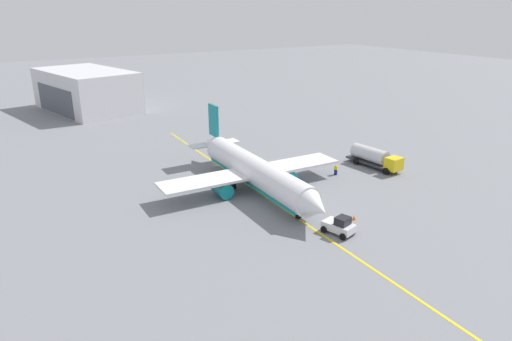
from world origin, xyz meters
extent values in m
plane|color=slate|center=(0.00, 0.00, 0.00)|extent=(400.00, 400.00, 0.00)
cylinder|color=white|center=(0.00, 0.00, 2.92)|extent=(25.57, 4.75, 3.85)
cube|color=teal|center=(0.00, 0.00, 1.87)|extent=(24.14, 4.01, 1.08)
cone|color=white|center=(14.13, -0.50, 2.92)|extent=(3.66, 3.81, 3.69)
cone|color=white|center=(-14.84, 0.53, 3.31)|extent=(5.06, 3.44, 3.27)
cube|color=teal|center=(-14.13, 0.50, 7.25)|extent=(3.21, 0.47, 5.20)
cube|color=white|center=(-14.13, 0.50, 3.32)|extent=(2.70, 8.48, 0.24)
cube|color=white|center=(-1.00, 0.04, 2.44)|extent=(5.77, 27.43, 0.36)
cylinder|color=teal|center=(-0.01, 5.20, 1.19)|extent=(3.27, 2.21, 2.10)
cylinder|color=teal|center=(-0.38, -5.19, 1.19)|extent=(3.27, 2.21, 2.10)
cylinder|color=#4C4C51|center=(10.60, -0.38, 1.16)|extent=(0.24, 0.24, 1.22)
cylinder|color=black|center=(10.60, -0.38, 0.55)|extent=(1.11, 0.44, 1.10)
cylinder|color=#4C4C51|center=(-1.91, 2.67, 1.16)|extent=(0.24, 0.24, 1.22)
cylinder|color=black|center=(-1.91, 2.67, 0.55)|extent=(1.11, 0.44, 1.10)
cylinder|color=#4C4C51|center=(-2.09, -2.53, 1.16)|extent=(0.24, 0.24, 1.22)
cylinder|color=black|center=(-2.09, -2.53, 0.55)|extent=(1.11, 0.44, 1.10)
cube|color=#2D2D33|center=(1.04, 21.60, 0.70)|extent=(9.45, 3.31, 0.30)
cube|color=yellow|center=(5.26, 21.98, 1.65)|extent=(2.20, 2.57, 2.00)
cube|color=black|center=(6.15, 22.06, 2.05)|extent=(0.34, 2.01, 0.90)
cylinder|color=silver|center=(0.44, 21.55, 2.00)|extent=(6.65, 2.86, 2.30)
cylinder|color=black|center=(4.75, 23.19, 0.55)|extent=(1.13, 0.45, 1.10)
cylinder|color=black|center=(4.97, 20.70, 0.55)|extent=(1.13, 0.45, 1.10)
cylinder|color=black|center=(-1.33, 22.65, 0.55)|extent=(1.13, 0.45, 1.10)
cylinder|color=black|center=(-1.11, 20.16, 0.55)|extent=(1.13, 0.45, 1.10)
cube|color=silver|center=(16.20, 1.26, 0.85)|extent=(3.99, 2.86, 0.90)
cube|color=black|center=(16.69, 1.39, 1.75)|extent=(1.77, 1.91, 0.90)
cylinder|color=black|center=(15.21, -0.04, 0.40)|extent=(0.85, 0.50, 0.80)
cylinder|color=black|center=(14.69, 1.90, 0.40)|extent=(0.85, 0.50, 0.80)
cylinder|color=black|center=(17.72, 0.63, 0.40)|extent=(0.85, 0.50, 0.80)
cylinder|color=black|center=(17.20, 2.57, 0.40)|extent=(0.85, 0.50, 0.80)
cube|color=navy|center=(0.93, 13.98, 0.42)|extent=(0.54, 0.51, 0.85)
cube|color=yellow|center=(0.93, 13.98, 1.15)|extent=(0.63, 0.59, 0.60)
sphere|color=tan|center=(0.93, 13.98, 1.59)|extent=(0.24, 0.24, 0.24)
cone|color=#F2590F|center=(14.50, 5.28, 0.28)|extent=(0.50, 0.50, 0.55)
cube|color=silver|center=(-68.70, -8.04, 4.98)|extent=(31.33, 21.89, 9.95)
cube|color=#4C515B|center=(-66.93, -15.90, 3.48)|extent=(19.50, 4.54, 6.57)
cube|color=yellow|center=(0.00, 0.00, 0.01)|extent=(72.36, 2.88, 0.01)
camera|label=1|loc=(51.75, -31.52, 24.63)|focal=32.15mm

